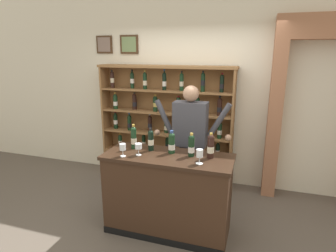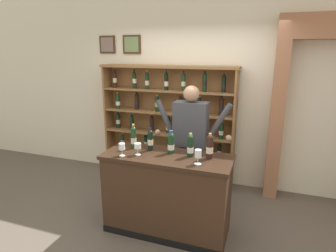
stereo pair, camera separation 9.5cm
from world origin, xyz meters
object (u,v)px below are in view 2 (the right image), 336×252
wine_shelf (168,120)px  wine_glass_left (138,147)px  tasting_bottle_riserva (150,140)px  tasting_counter (167,194)px  tasting_bottle_prosecco (210,146)px  shopkeeper (191,134)px  tasting_bottle_chianti (171,143)px  tasting_bottle_bianco (134,137)px  tasting_bottle_brunello (190,146)px  wine_glass_spare (198,155)px  wine_glass_center (122,147)px

wine_shelf → wine_glass_left: wine_shelf is taller
tasting_bottle_riserva → wine_glass_left: tasting_bottle_riserva is taller
tasting_counter → tasting_bottle_riserva: 0.67m
tasting_counter → tasting_bottle_riserva: bearing=158.1°
tasting_bottle_prosecco → wine_shelf: bearing=125.9°
shopkeeper → tasting_bottle_chianti: size_ratio=6.26×
shopkeeper → tasting_bottle_prosecco: size_ratio=5.88×
shopkeeper → tasting_bottle_bianco: shopkeeper is taller
tasting_bottle_brunello → tasting_bottle_prosecco: bearing=3.0°
shopkeeper → wine_glass_spare: 0.79m
shopkeeper → tasting_counter: bearing=-100.6°
tasting_bottle_prosecco → wine_glass_left: size_ratio=2.08×
tasting_bottle_chianti → wine_glass_left: (-0.34, -0.18, -0.03)m
wine_glass_left → wine_glass_center: 0.18m
wine_glass_left → tasting_bottle_prosecco: bearing=11.8°
tasting_counter → wine_glass_center: wine_glass_center is taller
wine_glass_spare → tasting_bottle_prosecco: bearing=68.8°
tasting_bottle_brunello → tasting_bottle_riserva: bearing=175.5°
shopkeeper → tasting_bottle_bianco: 0.77m
tasting_counter → tasting_bottle_bianco: 0.79m
wine_shelf → tasting_counter: 1.57m
wine_glass_spare → wine_glass_center: (-0.86, -0.05, -0.00)m
tasting_bottle_chianti → wine_glass_spare: (0.38, -0.22, -0.02)m
tasting_bottle_riserva → wine_glass_left: (-0.07, -0.19, -0.03)m
tasting_bottle_bianco → tasting_bottle_prosecco: (0.94, -0.03, -0.00)m
wine_glass_left → wine_glass_spare: (0.71, -0.04, 0.01)m
tasting_bottle_riserva → wine_glass_spare: 0.68m
tasting_bottle_bianco → tasting_bottle_prosecco: size_ratio=1.05×
tasting_bottle_prosecco → wine_glass_left: (-0.79, -0.17, -0.04)m
shopkeeper → tasting_bottle_bianco: (-0.58, -0.50, 0.05)m
wine_shelf → tasting_bottle_bianco: bearing=-89.3°
tasting_bottle_riserva → wine_glass_left: 0.21m
tasting_bottle_chianti → tasting_bottle_brunello: 0.24m
tasting_bottle_riserva → tasting_bottle_brunello: 0.50m
tasting_bottle_brunello → wine_glass_left: bearing=-165.0°
tasting_counter → tasting_bottle_prosecco: size_ratio=5.12×
wine_shelf → tasting_counter: wine_shelf is taller
tasting_counter → tasting_bottle_brunello: tasting_bottle_brunello is taller
tasting_counter → tasting_bottle_bianco: tasting_bottle_bianco is taller
tasting_bottle_prosecco → tasting_bottle_bianco: bearing=178.1°
wine_glass_left → wine_glass_spare: 0.71m
wine_glass_left → tasting_bottle_brunello: bearing=15.0°
tasting_bottle_brunello → wine_glass_spare: bearing=-55.1°
tasting_bottle_brunello → tasting_bottle_prosecco: 0.22m
wine_glass_spare → wine_shelf: bearing=119.9°
tasting_bottle_bianco → wine_shelf: bearing=90.7°
tasting_counter → wine_glass_center: bearing=-158.5°
tasting_bottle_bianco → wine_glass_left: 0.25m
tasting_bottle_prosecco → wine_glass_left: bearing=-168.2°
tasting_counter → tasting_bottle_bianco: size_ratio=4.88×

